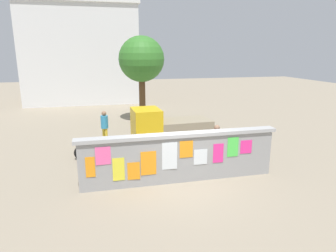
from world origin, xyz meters
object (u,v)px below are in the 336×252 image
motorcycle (97,148)px  bicycle_far (134,161)px  person_walking (216,141)px  person_bystander (105,124)px  auto_rickshaw_truck (167,128)px  tree_roadside (141,60)px

motorcycle → bicycle_far: bearing=-49.9°
person_walking → person_bystander: 5.56m
person_walking → person_bystander: same height
auto_rickshaw_truck → person_bystander: bearing=159.0°
auto_rickshaw_truck → bicycle_far: 3.14m
bicycle_far → auto_rickshaw_truck: bearing=52.7°
bicycle_far → person_walking: person_walking is taller
auto_rickshaw_truck → motorcycle: (-3.21, -0.88, -0.44)m
motorcycle → person_bystander: bearing=78.2°
motorcycle → person_walking: 4.88m
auto_rickshaw_truck → person_bystander: 3.00m
bicycle_far → person_walking: bearing=-4.1°
motorcycle → person_walking: person_walking is taller
person_bystander → tree_roadside: size_ratio=0.31×
auto_rickshaw_truck → bicycle_far: auto_rickshaw_truck is taller
person_walking → tree_roadside: 8.82m
auto_rickshaw_truck → tree_roadside: tree_roadside is taller
person_walking → person_bystander: bearing=137.5°
person_bystander → tree_roadside: 5.83m
auto_rickshaw_truck → tree_roadside: bearing=93.2°
auto_rickshaw_truck → tree_roadside: 6.25m
motorcycle → tree_roadside: size_ratio=0.36×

